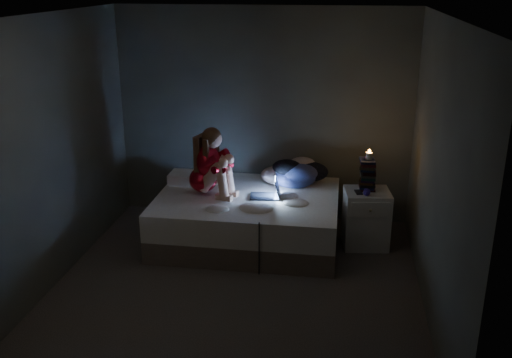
% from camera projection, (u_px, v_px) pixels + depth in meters
% --- Properties ---
extents(floor, '(3.60, 3.80, 0.02)m').
position_uv_depth(floor, '(236.00, 289.00, 5.67)').
color(floor, '#2E2B29').
rests_on(floor, ground).
extents(ceiling, '(3.60, 3.80, 0.02)m').
position_uv_depth(ceiling, '(232.00, 14.00, 4.79)').
color(ceiling, silver).
rests_on(ceiling, ground).
extents(wall_back, '(3.60, 0.02, 2.60)m').
position_uv_depth(wall_back, '(263.00, 116.00, 7.01)').
color(wall_back, '#5D6157').
rests_on(wall_back, ground).
extents(wall_front, '(3.60, 0.02, 2.60)m').
position_uv_depth(wall_front, '(175.00, 260.00, 3.45)').
color(wall_front, '#5D6157').
rests_on(wall_front, ground).
extents(wall_left, '(0.02, 3.80, 2.60)m').
position_uv_depth(wall_left, '(48.00, 155.00, 5.49)').
color(wall_left, '#5D6157').
rests_on(wall_left, ground).
extents(wall_right, '(0.02, 3.80, 2.60)m').
position_uv_depth(wall_right, '(439.00, 173.00, 4.97)').
color(wall_right, '#5D6157').
rests_on(wall_right, ground).
extents(bed, '(2.04, 1.53, 0.56)m').
position_uv_depth(bed, '(248.00, 218.00, 6.61)').
color(bed, beige).
rests_on(bed, ground).
extents(pillow, '(0.43, 0.31, 0.12)m').
position_uv_depth(pillow, '(188.00, 178.00, 6.90)').
color(pillow, white).
rests_on(pillow, bed).
extents(woman, '(0.56, 0.45, 0.79)m').
position_uv_depth(woman, '(203.00, 160.00, 6.45)').
color(woman, maroon).
rests_on(woman, bed).
extents(laptop, '(0.36, 0.27, 0.24)m').
position_uv_depth(laptop, '(265.00, 187.00, 6.42)').
color(laptop, black).
rests_on(laptop, bed).
extents(clothes_pile, '(0.69, 0.61, 0.34)m').
position_uv_depth(clothes_pile, '(294.00, 171.00, 6.78)').
color(clothes_pile, navy).
rests_on(clothes_pile, bed).
extents(nightstand, '(0.54, 0.50, 0.66)m').
position_uv_depth(nightstand, '(366.00, 218.00, 6.48)').
color(nightstand, silver).
rests_on(nightstand, ground).
extents(book_stack, '(0.19, 0.25, 0.36)m').
position_uv_depth(book_stack, '(368.00, 174.00, 6.38)').
color(book_stack, black).
rests_on(book_stack, nightstand).
extents(candle, '(0.07, 0.07, 0.08)m').
position_uv_depth(candle, '(369.00, 155.00, 6.30)').
color(candle, beige).
rests_on(candle, book_stack).
extents(phone, '(0.08, 0.15, 0.01)m').
position_uv_depth(phone, '(358.00, 192.00, 6.34)').
color(phone, black).
rests_on(phone, nightstand).
extents(blue_orb, '(0.08, 0.08, 0.08)m').
position_uv_depth(blue_orb, '(365.00, 192.00, 6.24)').
color(blue_orb, navy).
rests_on(blue_orb, nightstand).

